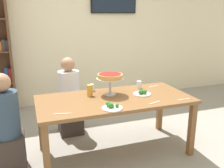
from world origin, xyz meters
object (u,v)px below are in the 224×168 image
Objects in this scene: dining_table at (115,104)px; cutlery_fork_far at (183,99)px; diner_head_west at (7,132)px; water_glass_clear_near at (139,85)px; water_glass_clear_far at (92,87)px; salad_plate_far_diner at (142,93)px; salad_plate_near_diner at (112,107)px; cutlery_fork_near at (63,114)px; cutlery_knife_far at (154,86)px; diner_far_left at (70,102)px; deep_dish_pizza_stand at (110,77)px; beer_glass_amber_tall at (90,90)px; cutlery_knife_near at (155,103)px.

cutlery_fork_far is (0.76, -0.34, 0.09)m from dining_table.
diner_head_west reaches higher than dining_table.
water_glass_clear_near is at bearing 9.23° from diner_head_west.
water_glass_clear_far reaches higher than dining_table.
salad_plate_far_diner reaches higher than cutlery_fork_far.
salad_plate_near_diner is 1.25× the size of cutlery_fork_near.
cutlery_fork_near is 1.00× the size of cutlery_knife_far.
water_glass_clear_far is at bearing 33.75° from diner_far_left.
salad_plate_far_diner is 0.51m from cutlery_fork_far.
diner_far_left is 0.88m from deep_dish_pizza_stand.
beer_glass_amber_tall is at bearing -111.51° from water_glass_clear_far.
salad_plate_far_diner is at bearing -19.42° from deep_dish_pizza_stand.
cutlery_fork_far is (0.38, -0.02, 0.00)m from cutlery_knife_near.
water_glass_clear_far is at bearing 170.47° from water_glass_clear_near.
dining_table is 0.76m from cutlery_knife_far.
water_glass_clear_near is at bearing 44.27° from salad_plate_near_diner.
water_glass_clear_near reaches higher than cutlery_knife_near.
deep_dish_pizza_stand is at bearing -163.92° from water_glass_clear_near.
salad_plate_far_diner is 1.27× the size of cutlery_fork_far.
salad_plate_near_diner reaches higher than dining_table.
water_glass_clear_far is at bearing 68.49° from beer_glass_amber_tall.
cutlery_knife_near is 1.00× the size of cutlery_knife_far.
cutlery_fork_far is at bearing -24.13° from dining_table.
diner_far_left is 0.53m from water_glass_clear_far.
deep_dish_pizza_stand is 1.91× the size of cutlery_fork_near.
salad_plate_far_diner is (1.63, 0.01, 0.27)m from diner_head_west.
diner_far_left reaches higher than cutlery_fork_near.
dining_table is 1.63× the size of diner_far_left.
deep_dish_pizza_stand is (0.42, -0.61, 0.48)m from diner_far_left.
cutlery_fork_near is 1.00× the size of cutlery_fork_far.
cutlery_knife_near is (0.53, 0.01, -0.02)m from salad_plate_near_diner.
dining_table is 10.44× the size of cutlery_fork_far.
diner_head_west is 1.11m from diner_far_left.
salad_plate_far_diner is 1.27× the size of cutlery_fork_near.
diner_far_left is 5.04× the size of salad_plate_far_diner.
dining_table is at bearing 5.66° from cutlery_knife_far.
salad_plate_near_diner is 1.25× the size of cutlery_knife_near.
diner_far_left reaches higher than dining_table.
deep_dish_pizza_stand is at bearing 112.64° from cutlery_knife_near.
deep_dish_pizza_stand reaches higher than water_glass_clear_near.
dining_table is at bearing 33.77° from cutlery_fork_near.
deep_dish_pizza_stand is at bearing -9.86° from beer_glass_amber_tall.
beer_glass_amber_tall is at bearing 146.33° from dining_table.
cutlery_knife_far is (1.95, 0.30, 0.25)m from diner_head_west.
salad_plate_far_diner is at bearing 31.65° from salad_plate_near_diner.
cutlery_knife_far is (0.97, 0.11, -0.07)m from beer_glass_amber_tall.
deep_dish_pizza_stand reaches higher than salad_plate_far_diner.
deep_dish_pizza_stand is 0.35m from water_glass_clear_far.
cutlery_fork_near is 1.44m from cutlery_fork_far.
cutlery_fork_far is at bearing -37.19° from water_glass_clear_far.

